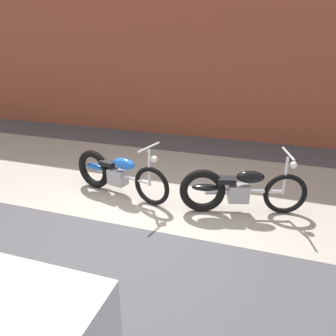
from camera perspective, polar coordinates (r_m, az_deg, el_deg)
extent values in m
plane|color=#47474C|center=(4.94, -6.36, -10.29)|extent=(80.00, 80.00, 0.00)
cube|color=#9E998E|center=(6.38, 0.10, -2.32)|extent=(36.00, 3.50, 0.01)
cube|color=brown|center=(9.15, 7.39, 21.27)|extent=(36.00, 0.50, 5.08)
torus|color=black|center=(5.38, -2.88, -3.19)|extent=(0.68, 0.24, 0.68)
torus|color=black|center=(6.15, -12.90, -0.18)|extent=(0.74, 0.30, 0.73)
cylinder|color=silver|center=(5.73, -8.25, -1.34)|extent=(1.21, 0.34, 0.06)
cube|color=#99999E|center=(5.80, -8.83, -1.54)|extent=(0.36, 0.29, 0.28)
ellipsoid|color=blue|center=(5.60, -7.75, 0.74)|extent=(0.47, 0.29, 0.20)
ellipsoid|color=blue|center=(6.10, -12.61, 0.25)|extent=(0.47, 0.28, 0.10)
cube|color=black|center=(5.84, -10.46, 0.86)|extent=(0.32, 0.26, 0.08)
cylinder|color=silver|center=(5.28, -3.31, -0.05)|extent=(0.05, 0.05, 0.62)
cylinder|color=silver|center=(5.16, -3.39, 3.66)|extent=(0.17, 0.57, 0.03)
sphere|color=white|center=(5.16, -2.44, 1.58)|extent=(0.11, 0.11, 0.11)
cylinder|color=silver|center=(6.08, -9.61, -1.27)|extent=(0.55, 0.19, 0.06)
torus|color=black|center=(5.44, 19.89, -4.32)|extent=(0.68, 0.26, 0.68)
torus|color=black|center=(5.19, 6.06, -4.01)|extent=(0.74, 0.32, 0.73)
cylinder|color=silver|center=(5.26, 13.16, -3.93)|extent=(1.20, 0.39, 0.06)
cube|color=#99999E|center=(5.27, 12.27, -4.31)|extent=(0.37, 0.30, 0.28)
ellipsoid|color=black|center=(5.18, 14.26, -1.54)|extent=(0.47, 0.30, 0.20)
ellipsoid|color=black|center=(5.17, 6.64, -3.42)|extent=(0.47, 0.29, 0.10)
cube|color=black|center=(5.14, 10.27, -2.10)|extent=(0.32, 0.27, 0.08)
cylinder|color=silver|center=(5.30, 19.91, -1.31)|extent=(0.05, 0.05, 0.62)
cylinder|color=silver|center=(5.18, 20.42, 2.35)|extent=(0.19, 0.57, 0.03)
sphere|color=white|center=(5.27, 21.19, 0.48)|extent=(0.11, 0.11, 0.11)
cylinder|color=silver|center=(5.40, 9.44, -4.35)|extent=(0.55, 0.21, 0.06)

